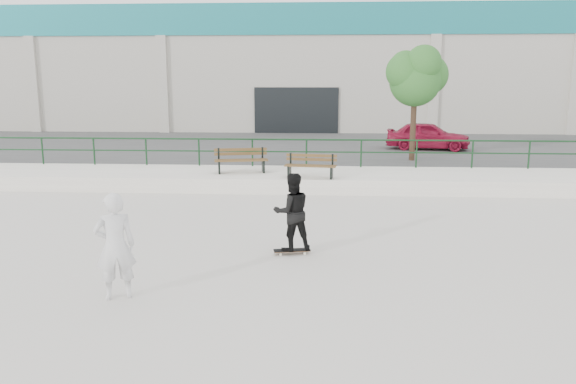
# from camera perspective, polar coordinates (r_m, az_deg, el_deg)

# --- Properties ---
(ground) EXTENTS (120.00, 120.00, 0.00)m
(ground) POSITION_cam_1_polar(r_m,az_deg,el_deg) (10.48, -5.48, -9.15)
(ground) COLOR beige
(ground) RESTS_ON ground
(ledge) EXTENTS (30.00, 3.00, 0.50)m
(ledge) POSITION_cam_1_polar(r_m,az_deg,el_deg) (19.56, -1.17, 1.32)
(ledge) COLOR silver
(ledge) RESTS_ON ground
(parking_strip) EXTENTS (60.00, 14.00, 0.50)m
(parking_strip) POSITION_cam_1_polar(r_m,az_deg,el_deg) (27.94, 0.26, 4.36)
(parking_strip) COLOR #3F3F3F
(parking_strip) RESTS_ON ground
(railing) EXTENTS (28.00, 0.06, 1.03)m
(railing) POSITION_cam_1_polar(r_m,az_deg,el_deg) (20.69, -0.89, 4.66)
(railing) COLOR #153A1C
(railing) RESTS_ON ledge
(commercial_building) EXTENTS (44.20, 16.33, 8.00)m
(commercial_building) POSITION_cam_1_polar(r_m,az_deg,el_deg) (41.72, 1.39, 12.63)
(commercial_building) COLOR #ADAA9B
(commercial_building) RESTS_ON ground
(bench_left) EXTENTS (1.90, 0.90, 0.84)m
(bench_left) POSITION_cam_1_polar(r_m,az_deg,el_deg) (19.45, -4.79, 3.21)
(bench_left) COLOR brown
(bench_left) RESTS_ON ledge
(bench_right) EXTENTS (1.72, 0.69, 0.77)m
(bench_right) POSITION_cam_1_polar(r_m,az_deg,el_deg) (18.37, 2.31, 2.65)
(bench_right) COLOR brown
(bench_right) RESTS_ON ledge
(tree) EXTENTS (2.50, 2.23, 4.45)m
(tree) POSITION_cam_1_polar(r_m,az_deg,el_deg) (22.73, 12.89, 11.53)
(tree) COLOR #3D301E
(tree) RESTS_ON parking_strip
(red_car) EXTENTS (3.95, 2.19, 1.27)m
(red_car) POSITION_cam_1_polar(r_m,az_deg,el_deg) (26.59, 14.01, 5.59)
(red_car) COLOR maroon
(red_car) RESTS_ON parking_strip
(skateboard) EXTENTS (0.80, 0.35, 0.09)m
(skateboard) POSITION_cam_1_polar(r_m,az_deg,el_deg) (12.05, 0.41, -5.97)
(skateboard) COLOR black
(skateboard) RESTS_ON ground
(standing_skater) EXTENTS (0.97, 0.86, 1.66)m
(standing_skater) POSITION_cam_1_polar(r_m,az_deg,el_deg) (11.82, 0.41, -2.03)
(standing_skater) COLOR black
(standing_skater) RESTS_ON skateboard
(seated_skater) EXTENTS (0.79, 0.67, 1.84)m
(seated_skater) POSITION_cam_1_polar(r_m,az_deg,el_deg) (9.89, -17.16, -5.27)
(seated_skater) COLOR silver
(seated_skater) RESTS_ON ground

